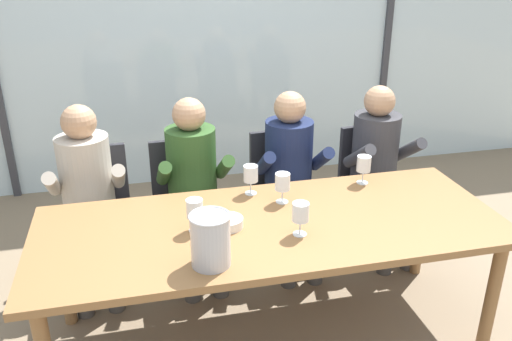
% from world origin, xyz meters
% --- Properties ---
extents(ground, '(14.00, 14.00, 0.00)m').
position_xyz_m(ground, '(0.00, 1.00, 0.00)').
color(ground, '#847056').
extents(window_glass_panel, '(7.64, 0.03, 2.60)m').
position_xyz_m(window_glass_panel, '(0.00, 2.30, 1.30)').
color(window_glass_panel, silver).
rests_on(window_glass_panel, ground).
extents(window_mullion_right, '(0.06, 0.06, 2.60)m').
position_xyz_m(window_mullion_right, '(1.72, 2.28, 1.30)').
color(window_mullion_right, '#38383D').
rests_on(window_mullion_right, ground).
extents(hillside_vineyard, '(13.64, 2.40, 1.87)m').
position_xyz_m(hillside_vineyard, '(0.00, 6.60, 0.93)').
color(hillside_vineyard, '#477A38').
rests_on(hillside_vineyard, ground).
extents(dining_table, '(2.44, 0.95, 0.72)m').
position_xyz_m(dining_table, '(0.00, 0.00, 0.66)').
color(dining_table, olive).
rests_on(dining_table, ground).
extents(chair_near_curtain, '(0.45, 0.45, 0.87)m').
position_xyz_m(chair_near_curtain, '(-0.93, 0.87, 0.51)').
color(chair_near_curtain, '#232328').
rests_on(chair_near_curtain, ground).
extents(chair_left_of_center, '(0.46, 0.46, 0.87)m').
position_xyz_m(chair_left_of_center, '(-0.36, 0.87, 0.51)').
color(chair_left_of_center, '#232328').
rests_on(chair_left_of_center, ground).
extents(chair_center, '(0.48, 0.48, 0.87)m').
position_xyz_m(chair_center, '(0.33, 0.90, 0.51)').
color(chair_center, '#232328').
rests_on(chair_center, ground).
extents(chair_right_of_center, '(0.50, 0.50, 0.87)m').
position_xyz_m(chair_right_of_center, '(0.98, 0.87, 0.51)').
color(chair_right_of_center, '#232328').
rests_on(chair_right_of_center, ground).
extents(person_beige_jumper, '(0.48, 0.62, 1.19)m').
position_xyz_m(person_beige_jumper, '(-0.97, 0.75, 0.68)').
color(person_beige_jumper, '#B7AD9E').
rests_on(person_beige_jumper, ground).
extents(person_olive_shirt, '(0.47, 0.62, 1.19)m').
position_xyz_m(person_olive_shirt, '(-0.31, 0.75, 0.68)').
color(person_olive_shirt, '#2D5123').
rests_on(person_olive_shirt, ground).
extents(person_navy_polo, '(0.47, 0.62, 1.19)m').
position_xyz_m(person_navy_polo, '(0.34, 0.75, 0.68)').
color(person_navy_polo, '#192347').
rests_on(person_navy_polo, ground).
extents(person_charcoal_jacket, '(0.49, 0.63, 1.19)m').
position_xyz_m(person_charcoal_jacket, '(0.97, 0.75, 0.68)').
color(person_charcoal_jacket, '#38383D').
rests_on(person_charcoal_jacket, ground).
extents(ice_bucket_primary, '(0.19, 0.19, 0.25)m').
position_xyz_m(ice_bucket_primary, '(-0.36, -0.31, 0.85)').
color(ice_bucket_primary, '#B7B7BC').
rests_on(ice_bucket_primary, dining_table).
extents(tasting_bowl, '(0.16, 0.16, 0.05)m').
position_xyz_m(tasting_bowl, '(-0.23, 0.01, 0.75)').
color(tasting_bowl, silver).
rests_on(tasting_bowl, dining_table).
extents(wine_glass_by_left_taster, '(0.08, 0.08, 0.17)m').
position_xyz_m(wine_glass_by_left_taster, '(-0.39, 0.01, 0.84)').
color(wine_glass_by_left_taster, silver).
rests_on(wine_glass_by_left_taster, dining_table).
extents(wine_glass_near_bucket, '(0.08, 0.08, 0.17)m').
position_xyz_m(wine_glass_near_bucket, '(-0.03, 0.37, 0.84)').
color(wine_glass_near_bucket, silver).
rests_on(wine_glass_near_bucket, dining_table).
extents(wine_glass_center_pour, '(0.08, 0.08, 0.17)m').
position_xyz_m(wine_glass_center_pour, '(0.66, 0.35, 0.84)').
color(wine_glass_center_pour, silver).
rests_on(wine_glass_center_pour, dining_table).
extents(wine_glass_by_right_taster, '(0.08, 0.08, 0.17)m').
position_xyz_m(wine_glass_by_right_taster, '(0.11, -0.15, 0.84)').
color(wine_glass_by_right_taster, silver).
rests_on(wine_glass_by_right_taster, dining_table).
extents(wine_glass_spare_empty, '(0.08, 0.08, 0.17)m').
position_xyz_m(wine_glass_spare_empty, '(0.12, 0.22, 0.84)').
color(wine_glass_spare_empty, silver).
rests_on(wine_glass_spare_empty, dining_table).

